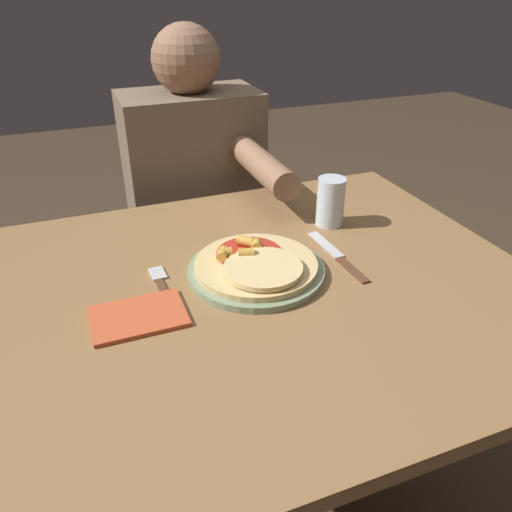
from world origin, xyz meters
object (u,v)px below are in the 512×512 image
pizza (256,264)px  fork (163,287)px  dining_table (256,333)px  knife (338,256)px  person_diner (197,198)px  plate (256,271)px  drinking_glass (331,202)px

pizza → fork: (-0.18, 0.02, -0.02)m
dining_table → knife: (0.19, 0.03, 0.12)m
pizza → person_diner: person_diner is taller
fork → knife: bearing=-2.8°
plate → knife: (0.18, -0.00, -0.00)m
drinking_glass → pizza: bearing=-148.5°
pizza → knife: bearing=0.2°
fork → dining_table: bearing=-17.1°
plate → person_diner: size_ratio=0.23×
dining_table → fork: (-0.17, 0.05, 0.12)m
pizza → knife: 0.18m
knife → drinking_glass: bearing=68.6°
dining_table → drinking_glass: 0.35m
dining_table → plate: size_ratio=4.00×
plate → person_diner: (0.03, 0.58, -0.09)m
person_diner → knife: bearing=-75.9°
dining_table → person_diner: 0.62m
plate → person_diner: bearing=86.7°
fork → drinking_glass: (0.42, 0.13, 0.05)m
knife → plate: bearing=178.9°
knife → person_diner: person_diner is taller
knife → dining_table: bearing=-170.1°
dining_table → drinking_glass: bearing=35.5°
knife → person_diner: size_ratio=0.19×
plate → dining_table: bearing=-109.8°
drinking_glass → dining_table: bearing=-144.5°
person_diner → fork: bearing=-110.7°
knife → person_diner: (-0.15, 0.59, -0.08)m
drinking_glass → person_diner: 0.51m
dining_table → person_diner: size_ratio=0.93×
plate → pizza: bearing=-104.7°
plate → fork: (-0.18, 0.01, -0.00)m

